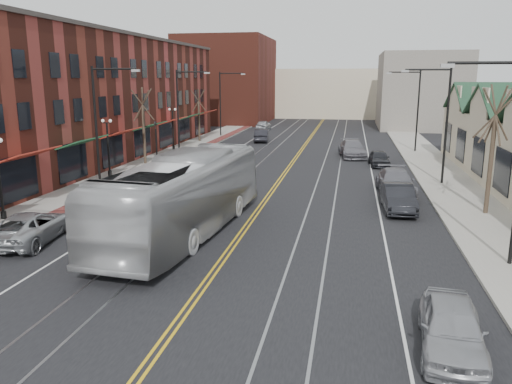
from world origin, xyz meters
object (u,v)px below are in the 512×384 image
at_px(parked_car_a, 452,328).
at_px(parked_car_c, 396,182).
at_px(transit_bus, 185,195).
at_px(parked_car_b, 398,198).
at_px(parked_car_d, 379,158).
at_px(parked_suv, 30,227).

height_order(parked_car_a, parked_car_c, parked_car_c).
xyz_separation_m(transit_bus, parked_car_c, (10.70, 10.77, -1.13)).
distance_m(parked_car_b, parked_car_d, 15.02).
bearing_deg(parked_car_c, parked_car_a, -92.77).
xyz_separation_m(parked_suv, parked_car_c, (17.34, 13.22, 0.08)).
bearing_deg(transit_bus, parked_suv, 25.46).
distance_m(parked_suv, parked_car_a, 18.42).
bearing_deg(parked_car_b, parked_suv, -155.28).
relative_size(parked_suv, parked_car_c, 0.94).
bearing_deg(parked_car_d, parked_car_b, -92.46).
distance_m(parked_car_a, parked_car_c, 19.61).
distance_m(parked_suv, parked_car_c, 21.81).
xyz_separation_m(parked_car_a, parked_car_c, (0.06, 19.61, 0.08)).
relative_size(parked_suv, parked_car_a, 1.22).
bearing_deg(parked_car_a, parked_car_d, 96.34).
relative_size(transit_bus, parked_suv, 2.70).
height_order(transit_bus, parked_car_b, transit_bus).
relative_size(transit_bus, parked_car_a, 3.29).
distance_m(parked_suv, parked_car_b, 19.27).
bearing_deg(parked_suv, parked_car_b, -159.83).
bearing_deg(parked_car_d, transit_bus, -119.15).
bearing_deg(parked_car_b, parked_car_c, 84.81).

